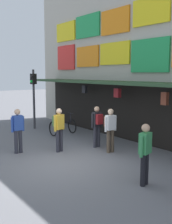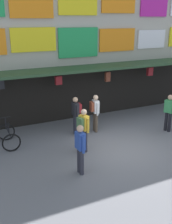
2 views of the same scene
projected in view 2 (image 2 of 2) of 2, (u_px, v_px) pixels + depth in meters
ground_plane at (120, 149)px, 10.39m from camera, size 80.00×80.00×0.00m
shopfront at (73, 36)px, 12.98m from camera, size 18.00×2.60×8.00m
bicycle_parked at (9, 136)px, 10.58m from camera, size 0.73×1.17×1.05m
pedestrian_in_green at (169, 111)px, 11.78m from camera, size 0.31×0.51×1.68m
pedestrian_in_purple at (95, 110)px, 11.73m from camera, size 0.38×0.53×1.68m
pedestrian_in_blue at (83, 127)px, 9.93m from camera, size 0.43×0.51×1.68m
pedestrian_in_black at (80, 147)px, 8.50m from camera, size 0.24×0.53×1.68m
pedestrian_in_red at (76, 113)px, 11.43m from camera, size 0.35×0.53×1.68m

